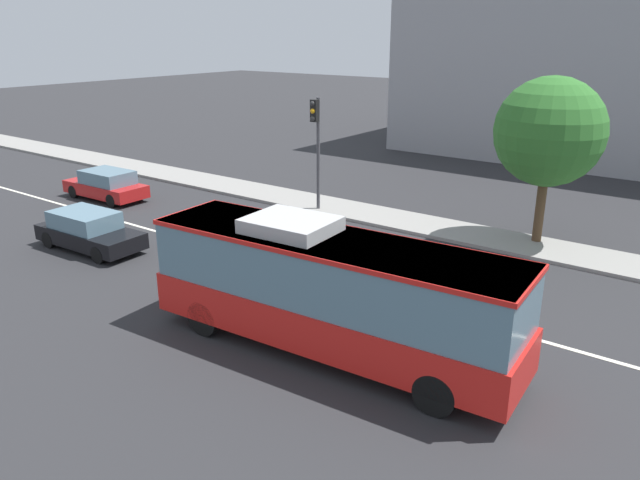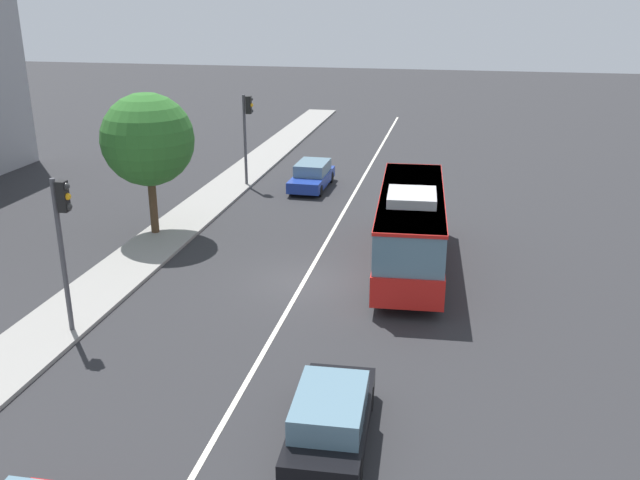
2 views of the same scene
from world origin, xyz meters
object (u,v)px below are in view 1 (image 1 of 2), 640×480
object	(u,v)px
transit_bus	(329,287)
traffic_light_near_corner	(316,135)
street_tree_kerbside_left	(549,132)
sedan_black	(89,231)
sedan_red	(106,185)

from	to	relation	value
transit_bus	traffic_light_near_corner	bearing A→B (deg)	124.70
transit_bus	street_tree_kerbside_left	bearing A→B (deg)	78.44
sedan_black	traffic_light_near_corner	world-z (taller)	traffic_light_near_corner
traffic_light_near_corner	street_tree_kerbside_left	size ratio (longest dim) A/B	0.80
sedan_black	street_tree_kerbside_left	distance (m)	17.80
sedan_red	sedan_black	xyz separation A→B (m)	(5.70, -4.83, 0.00)
sedan_red	transit_bus	bearing A→B (deg)	160.47
sedan_black	street_tree_kerbside_left	xyz separation A→B (m)	(13.70, 10.76, 3.68)
sedan_red	street_tree_kerbside_left	distance (m)	20.62
sedan_red	street_tree_kerbside_left	world-z (taller)	street_tree_kerbside_left
sedan_red	traffic_light_near_corner	world-z (taller)	traffic_light_near_corner
traffic_light_near_corner	sedan_red	bearing A→B (deg)	-68.18
transit_bus	sedan_black	distance (m)	12.10
traffic_light_near_corner	street_tree_kerbside_left	world-z (taller)	street_tree_kerbside_left
street_tree_kerbside_left	sedan_black	bearing A→B (deg)	-141.85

